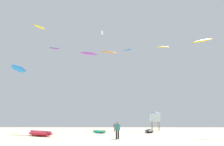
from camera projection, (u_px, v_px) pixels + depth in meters
The scene contains 16 objects.
ground_plane at pixel (105, 146), 13.02m from camera, with size 120.00×120.00×0.00m, color beige.
person_foreground at pixel (117, 129), 18.81m from camera, with size 0.56×0.38×1.70m.
person_midground at pixel (114, 127), 34.87m from camera, with size 0.35×0.52×1.57m.
kite_grounded_near at pixel (99, 132), 30.04m from camera, with size 3.24×3.90×0.48m.
kite_grounded_mid at pixel (149, 131), 31.54m from camera, with size 2.57×5.26×0.64m.
kite_grounded_far at pixel (40, 133), 23.05m from camera, with size 5.10×4.66×0.66m.
lifeguard_tower at pixel (155, 116), 41.23m from camera, with size 2.30×2.30×4.15m.
kite_aloft_0 at pixel (109, 52), 50.54m from camera, with size 4.43×2.57×0.88m.
kite_aloft_1 at pixel (19, 69), 29.92m from camera, with size 1.37×3.86×0.93m.
kite_aloft_2 at pixel (89, 54), 38.80m from camera, with size 3.63×2.16×0.37m.
kite_aloft_3 at pixel (40, 27), 32.95m from camera, with size 1.80×2.18×0.29m.
kite_aloft_4 at pixel (128, 50), 53.92m from camera, with size 2.65×1.94×0.47m.
kite_aloft_5 at pixel (54, 48), 59.67m from camera, with size 3.25×1.85×0.41m.
kite_aloft_6 at pixel (202, 41), 32.79m from camera, with size 3.35×2.37×0.80m.
kite_aloft_7 at pixel (163, 47), 59.36m from camera, with size 4.28×1.47×0.79m.
kite_aloft_8 at pixel (102, 33), 52.76m from camera, with size 0.99×2.60×0.61m.
Camera 1 is at (0.92, -13.89, 1.54)m, focal length 29.68 mm.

